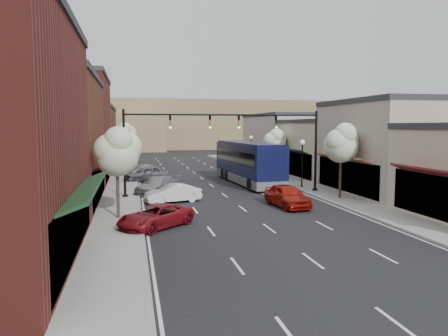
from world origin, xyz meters
TOP-DOWN VIEW (x-y plane):
  - ground at (0.00, 0.00)m, footprint 160.00×160.00m
  - sidewalk_left at (-8.40, 18.50)m, footprint 2.80×73.00m
  - sidewalk_right at (8.40, 18.50)m, footprint 2.80×73.00m
  - curb_left at (-7.00, 18.50)m, footprint 0.25×73.00m
  - curb_right at (7.00, 18.50)m, footprint 0.25×73.00m
  - bldg_left_midnear at (-14.23, 6.00)m, footprint 10.14×14.10m
  - bldg_left_midfar at (-14.24, 20.00)m, footprint 10.14×14.10m
  - bldg_left_far at (-14.22, 36.00)m, footprint 10.14×18.10m
  - bldg_right_midnear at (13.72, 6.00)m, footprint 9.14×12.10m
  - bldg_right_midfar at (13.70, 18.00)m, footprint 9.14×12.10m
  - bldg_right_far at (13.71, 32.00)m, footprint 9.14×16.10m
  - hill_far at (0.00, 90.00)m, footprint 120.00×30.00m
  - hill_near at (-25.00, 78.00)m, footprint 50.00×20.00m
  - signal_mast_right at (5.62, 8.00)m, footprint 8.22×0.46m
  - signal_mast_left at (-5.62, 8.00)m, footprint 8.22×0.46m
  - tree_right_near at (8.35, 3.94)m, footprint 2.85×2.65m
  - tree_right_far at (8.35, 19.94)m, footprint 2.85×2.65m
  - tree_left_near at (-8.25, -0.06)m, footprint 2.85×2.65m
  - tree_left_far at (-8.25, 25.94)m, footprint 2.85×2.65m
  - lamp_post_near at (7.80, 10.50)m, footprint 0.44×0.44m
  - lamp_post_far at (7.80, 28.00)m, footprint 0.44×0.44m
  - coach_bus at (3.78, 14.65)m, footprint 3.75×13.61m
  - red_hatchback at (3.21, 1.91)m, footprint 2.34×4.89m
  - parked_car_a at (-6.20, -2.57)m, footprint 4.92×4.80m
  - parked_car_b at (-4.48, 5.44)m, footprint 4.40×2.46m
  - parked_car_c at (-5.35, 9.94)m, footprint 4.55×5.20m
  - parked_car_d at (-6.00, 18.56)m, footprint 4.94×3.27m
  - parked_car_e at (-6.20, 24.15)m, footprint 3.69×3.33m

SIDE VIEW (x-z plane):
  - ground at x=0.00m, z-range 0.00..0.00m
  - curb_left at x=-7.00m, z-range -0.01..0.16m
  - curb_right at x=7.00m, z-range -0.01..0.16m
  - sidewalk_left at x=-8.40m, z-range 0.00..0.15m
  - sidewalk_right at x=8.40m, z-range 0.00..0.15m
  - parked_car_e at x=-6.20m, z-range 0.00..1.22m
  - parked_car_a at x=-6.20m, z-range 0.00..1.31m
  - parked_car_b at x=-4.48m, z-range 0.00..1.37m
  - parked_car_c at x=-5.35m, z-range 0.00..1.44m
  - parked_car_d at x=-6.00m, z-range 0.00..1.56m
  - red_hatchback at x=3.21m, z-range 0.00..1.61m
  - coach_bus at x=3.78m, z-range 0.07..4.18m
  - lamp_post_near at x=7.80m, z-range 0.79..5.23m
  - lamp_post_far at x=7.80m, z-range 0.79..5.23m
  - bldg_right_midfar at x=13.70m, z-range -0.03..6.37m
  - bldg_right_far at x=13.71m, z-range -0.04..7.36m
  - bldg_right_midnear at x=13.72m, z-range -0.04..7.86m
  - tree_right_far at x=8.35m, z-range 1.28..6.70m
  - hill_near at x=-25.00m, z-range 0.00..8.00m
  - bldg_left_far at x=-14.22m, z-range -0.04..8.36m
  - tree_left_near at x=-8.25m, z-range 1.38..7.07m
  - tree_right_near at x=8.35m, z-range 1.47..7.43m
  - tree_left_far at x=-8.25m, z-range 1.54..7.67m
  - signal_mast_right at x=5.62m, z-range 1.12..8.12m
  - signal_mast_left at x=-5.62m, z-range 1.12..8.12m
  - bldg_left_midnear at x=-14.23m, z-range -0.04..9.36m
  - bldg_left_midfar at x=-14.24m, z-range -0.05..10.85m
  - hill_far at x=0.00m, z-range 0.00..12.00m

